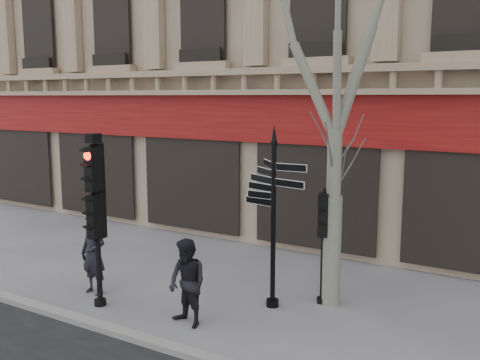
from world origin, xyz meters
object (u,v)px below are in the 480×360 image
object	(u,v)px
fingerpost	(274,186)
traffic_signal_secondary	(324,227)
traffic_signal_main	(96,199)
pedestrian_a	(94,253)
pedestrian_b	(187,283)

from	to	relation	value
fingerpost	traffic_signal_secondary	bearing A→B (deg)	62.66
traffic_signal_main	fingerpost	bearing A→B (deg)	26.40
fingerpost	pedestrian_a	world-z (taller)	fingerpost
traffic_signal_secondary	pedestrian_b	world-z (taller)	traffic_signal_secondary
traffic_signal_main	traffic_signal_secondary	bearing A→B (deg)	28.89
traffic_signal_main	traffic_signal_secondary	world-z (taller)	traffic_signal_main
fingerpost	traffic_signal_main	world-z (taller)	fingerpost
traffic_signal_main	pedestrian_b	xyz separation A→B (m)	(2.09, 0.15, -1.38)
fingerpost	traffic_signal_main	bearing A→B (deg)	-128.20
fingerpost	traffic_signal_main	size ratio (longest dim) A/B	1.05
traffic_signal_secondary	traffic_signal_main	bearing A→B (deg)	-165.78
fingerpost	pedestrian_a	distance (m)	4.16
fingerpost	traffic_signal_secondary	distance (m)	1.36
pedestrian_a	traffic_signal_secondary	bearing A→B (deg)	23.41
fingerpost	traffic_signal_main	distance (m)	3.50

